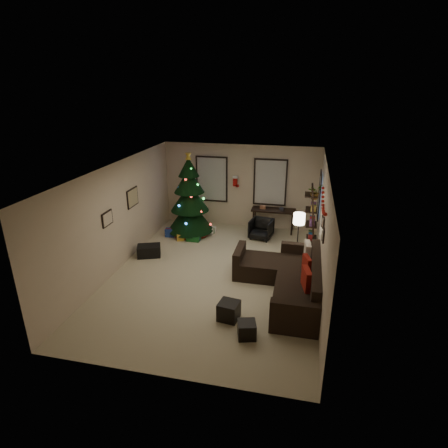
{
  "coord_description": "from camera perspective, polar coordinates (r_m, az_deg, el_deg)",
  "views": [
    {
      "loc": [
        2.01,
        -7.94,
        4.53
      ],
      "look_at": [
        0.1,
        0.6,
        1.15
      ],
      "focal_mm": 29.71,
      "sensor_mm": 36.0,
      "label": 1
    }
  ],
  "objects": [
    {
      "name": "window_back_left",
      "position": [
        12.16,
        -1.89,
        6.93
      ],
      "size": [
        1.05,
        0.06,
        1.5
      ],
      "color": "#728CB2",
      "rests_on": "wall_back"
    },
    {
      "name": "art_abstract",
      "position": [
        9.18,
        -17.53,
        0.79
      ],
      "size": [
        0.04,
        0.45,
        0.35
      ],
      "color": "black",
      "rests_on": "wall_left"
    },
    {
      "name": "art_map",
      "position": [
        10.28,
        -13.91,
        3.97
      ],
      "size": [
        0.04,
        0.6,
        0.5
      ],
      "color": "black",
      "rests_on": "wall_left"
    },
    {
      "name": "gallery",
      "position": [
        8.41,
        14.98,
        -0.21
      ],
      "size": [
        0.03,
        1.25,
        0.54
      ],
      "color": "black",
      "rests_on": "wall_right"
    },
    {
      "name": "wall_back",
      "position": [
        12.04,
        2.57,
        5.8
      ],
      "size": [
        5.0,
        0.0,
        5.0
      ],
      "primitive_type": "plane",
      "rotation": [
        1.57,
        0.0,
        0.0
      ],
      "color": "beige",
      "rests_on": "floor"
    },
    {
      "name": "pillow_red_b",
      "position": [
        8.65,
        12.63,
        -6.17
      ],
      "size": [
        0.23,
        0.42,
        0.4
      ],
      "primitive_type": "cube",
      "rotation": [
        0.0,
        0.0,
        0.32
      ],
      "color": "maroon",
      "rests_on": "sofa"
    },
    {
      "name": "desk_chair",
      "position": [
        11.39,
        5.74,
        -0.75
      ],
      "size": [
        0.69,
        0.66,
        0.62
      ],
      "primitive_type": "imported",
      "rotation": [
        0.0,
        0.0,
        -0.18
      ],
      "color": "black",
      "rests_on": "floor"
    },
    {
      "name": "wall_left",
      "position": [
        9.67,
        -16.02,
        1.07
      ],
      "size": [
        0.0,
        7.0,
        7.0
      ],
      "primitive_type": "plane",
      "rotation": [
        1.57,
        0.0,
        1.57
      ],
      "color": "beige",
      "rests_on": "floor"
    },
    {
      "name": "floor_lamp",
      "position": [
        9.64,
        11.45,
        0.29
      ],
      "size": [
        0.3,
        0.3,
        1.4
      ],
      "rotation": [
        0.0,
        0.0,
        -0.39
      ],
      "color": "black",
      "rests_on": "floor"
    },
    {
      "name": "potted_plant",
      "position": [
        10.21,
        13.84,
        5.15
      ],
      "size": [
        0.61,
        0.62,
        0.52
      ],
      "primitive_type": "imported",
      "rotation": [
        0.0,
        0.0,
        0.92
      ],
      "color": "#4C4C4C",
      "rests_on": "bookshelf"
    },
    {
      "name": "window_back_right",
      "position": [
        11.84,
        7.11,
        6.39
      ],
      "size": [
        1.05,
        0.06,
        1.5
      ],
      "color": "#728CB2",
      "rests_on": "wall_back"
    },
    {
      "name": "wall_right",
      "position": [
        8.56,
        14.96,
        -1.43
      ],
      "size": [
        0.0,
        7.0,
        7.0
      ],
      "primitive_type": "plane",
      "rotation": [
        1.57,
        0.0,
        -1.57
      ],
      "color": "beige",
      "rests_on": "floor"
    },
    {
      "name": "ceiling",
      "position": [
        8.39,
        -1.58,
        8.51
      ],
      "size": [
        7.0,
        7.0,
        0.0
      ],
      "primitive_type": "plane",
      "rotation": [
        3.14,
        0.0,
        0.0
      ],
      "color": "white",
      "rests_on": "floor"
    },
    {
      "name": "garland",
      "position": [
        8.26,
        15.09,
        2.96
      ],
      "size": [
        0.08,
        1.9,
        0.3
      ],
      "primitive_type": null,
      "color": "#A5140C",
      "rests_on": "wall_right"
    },
    {
      "name": "window_right_wall",
      "position": [
        10.93,
        14.56,
        4.34
      ],
      "size": [
        0.06,
        0.9,
        1.3
      ],
      "color": "#728CB2",
      "rests_on": "wall_right"
    },
    {
      "name": "pillow_red_a",
      "position": [
        8.04,
        12.56,
        -8.37
      ],
      "size": [
        0.23,
        0.49,
        0.47
      ],
      "primitive_type": "cube",
      "rotation": [
        0.0,
        0.0,
        0.23
      ],
      "color": "maroon",
      "rests_on": "sofa"
    },
    {
      "name": "presents",
      "position": [
        11.52,
        -5.06,
        -1.52
      ],
      "size": [
        1.43,
        1.01,
        0.3
      ],
      "rotation": [
        0.0,
        0.0,
        -0.02
      ],
      "color": "silver",
      "rests_on": "floor"
    },
    {
      "name": "desk",
      "position": [
        11.84,
        7.62,
        1.85
      ],
      "size": [
        1.38,
        0.49,
        0.74
      ],
      "color": "black",
      "rests_on": "floor"
    },
    {
      "name": "sofa",
      "position": [
        8.69,
        9.84,
        -8.4
      ],
      "size": [
        2.02,
        2.93,
        0.9
      ],
      "color": "black",
      "rests_on": "floor"
    },
    {
      "name": "ottoman_far",
      "position": [
        7.26,
        3.52,
        -15.93
      ],
      "size": [
        0.41,
        0.41,
        0.32
      ],
      "primitive_type": "cube",
      "rotation": [
        0.0,
        0.0,
        0.26
      ],
      "color": "black",
      "rests_on": "floor"
    },
    {
      "name": "bookshelf",
      "position": [
        10.56,
        13.41,
        0.59
      ],
      "size": [
        0.3,
        0.56,
        1.92
      ],
      "color": "black",
      "rests_on": "floor"
    },
    {
      "name": "pillow_cream",
      "position": [
        9.31,
        12.69,
        -4.21
      ],
      "size": [
        0.18,
        0.48,
        0.47
      ],
      "primitive_type": "cube",
      "rotation": [
        0.0,
        0.0,
        0.09
      ],
      "color": "#BFAF9B",
      "rests_on": "sofa"
    },
    {
      "name": "wall_front",
      "position": [
        5.82,
        -10.07,
        -12.4
      ],
      "size": [
        5.0,
        0.0,
        5.0
      ],
      "primitive_type": "plane",
      "rotation": [
        -1.57,
        0.0,
        0.0
      ],
      "color": "beige",
      "rests_on": "floor"
    },
    {
      "name": "christmas_tree",
      "position": [
        11.46,
        -5.29,
        3.62
      ],
      "size": [
        1.43,
        1.43,
        2.66
      ],
      "rotation": [
        0.0,
        0.0,
        -0.39
      ],
      "color": "black",
      "rests_on": "floor"
    },
    {
      "name": "floor",
      "position": [
        9.36,
        -1.41,
        -7.84
      ],
      "size": [
        7.0,
        7.0,
        0.0
      ],
      "primitive_type": "plane",
      "color": "beige",
      "rests_on": "ground"
    },
    {
      "name": "stocking_left",
      "position": [
        11.87,
        1.78,
        6.62
      ],
      "size": [
        0.2,
        0.05,
        0.36
      ],
      "color": "#990F0C",
      "rests_on": "wall_back"
    },
    {
      "name": "stocking_right",
      "position": [
        12.03,
        3.49,
        6.04
      ],
      "size": [
        0.2,
        0.05,
        0.36
      ],
      "color": "#990F0C",
      "rests_on": "wall_back"
    },
    {
      "name": "storage_bin",
      "position": [
        10.46,
        -11.47,
        -4.06
      ],
      "size": [
        0.73,
        0.61,
        0.31
      ],
      "primitive_type": "cube",
      "rotation": [
        0.0,
        0.0,
        0.36
      ],
      "color": "black",
      "rests_on": "floor"
    },
    {
      "name": "ottoman_near",
      "position": [
        7.71,
        0.73,
        -13.18
      ],
      "size": [
        0.45,
        0.45,
        0.38
      ],
      "primitive_type": "cube",
      "rotation": [
        0.0,
        0.0,
        -0.16
      ],
      "color": "black",
      "rests_on": "floor"
    }
  ]
}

